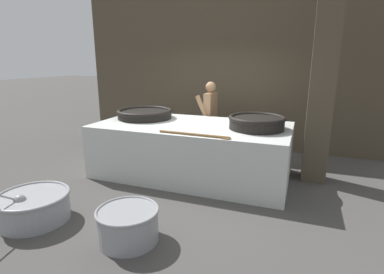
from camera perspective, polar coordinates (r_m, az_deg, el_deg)
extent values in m
plane|color=#474442|center=(5.82, 0.00, -7.01)|extent=(60.00, 60.00, 0.00)
cube|color=#4C4233|center=(7.60, 6.29, 14.80)|extent=(7.47, 0.24, 4.38)
cube|color=#4C4233|center=(5.62, 24.06, 13.86)|extent=(0.41, 0.41, 4.38)
cube|color=silver|center=(5.66, 0.00, -2.40)|extent=(3.54, 1.79, 0.98)
cylinder|color=black|center=(6.18, -8.96, 4.19)|extent=(1.08, 1.08, 0.14)
torus|color=black|center=(6.17, -8.99, 4.83)|extent=(1.13, 1.13, 0.09)
cylinder|color=black|center=(5.25, 12.19, 2.52)|extent=(0.93, 0.93, 0.19)
torus|color=black|center=(5.23, 12.25, 3.54)|extent=(0.97, 0.97, 0.07)
cylinder|color=brown|center=(4.70, 0.27, 0.52)|extent=(1.19, 0.08, 0.04)
cube|color=brown|center=(4.53, 6.53, -0.22)|extent=(0.12, 0.10, 0.02)
cylinder|color=#9E7551|center=(6.75, 3.22, -0.32)|extent=(0.13, 0.13, 0.82)
cylinder|color=#9E7551|center=(6.91, 3.72, 0.02)|extent=(0.13, 0.13, 0.82)
cube|color=#334C72|center=(6.79, 3.49, 1.18)|extent=(0.21, 0.26, 0.54)
cube|color=#9E7551|center=(6.69, 3.56, 5.80)|extent=(0.18, 0.51, 0.61)
cylinder|color=#9E7551|center=(6.49, 1.96, 5.53)|extent=(0.34, 0.11, 0.56)
cylinder|color=#9E7551|center=(6.95, 3.45, 6.11)|extent=(0.34, 0.11, 0.56)
sphere|color=#9E7551|center=(6.64, 3.62, 9.48)|extent=(0.23, 0.23, 0.23)
cylinder|color=gray|center=(4.70, -27.88, -11.82)|extent=(0.91, 0.91, 0.36)
torus|color=gray|center=(4.63, -28.14, -9.81)|extent=(0.96, 0.96, 0.05)
cylinder|color=orange|center=(4.67, -28.00, -10.92)|extent=(0.80, 0.80, 0.09)
cylinder|color=orange|center=(4.63, -28.06, -10.22)|extent=(0.06, 0.06, 0.04)
cylinder|color=orange|center=(4.47, -25.36, -10.76)|extent=(0.05, 0.05, 0.04)
cylinder|color=orange|center=(4.44, -27.04, -11.18)|extent=(0.04, 0.04, 0.04)
cylinder|color=orange|center=(4.66, -28.63, -10.21)|extent=(0.04, 0.04, 0.04)
cylinder|color=orange|center=(4.64, -28.05, -10.24)|extent=(0.05, 0.04, 0.03)
cylinder|color=orange|center=(4.64, -26.39, -10.02)|extent=(0.05, 0.05, 0.04)
cylinder|color=orange|center=(4.63, -27.92, -10.30)|extent=(0.03, 0.04, 0.03)
cylinder|color=orange|center=(4.83, -26.24, -9.06)|extent=(0.06, 0.06, 0.03)
cylinder|color=orange|center=(4.53, -30.76, -11.21)|extent=(0.05, 0.04, 0.03)
sphere|color=gray|center=(4.58, -29.96, -10.47)|extent=(0.16, 0.16, 0.16)
cylinder|color=gray|center=(3.83, -12.06, -16.15)|extent=(0.72, 0.72, 0.40)
torus|color=gray|center=(3.73, -12.22, -13.54)|extent=(0.76, 0.76, 0.04)
cylinder|color=#6B9347|center=(3.79, -12.13, -14.99)|extent=(0.64, 0.64, 0.10)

